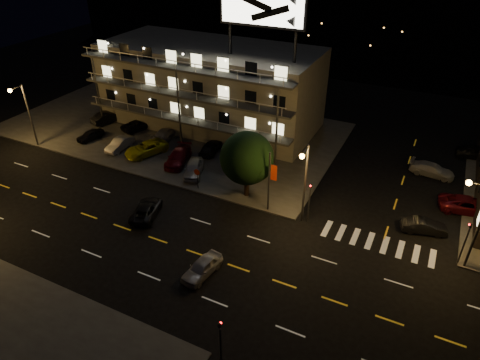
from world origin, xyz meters
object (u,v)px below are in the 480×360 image
at_px(lot_car_2, 146,148).
at_px(road_car_west, 146,210).
at_px(tree, 247,159).
at_px(side_car_0, 424,226).
at_px(lot_car_4, 194,168).
at_px(road_car_east, 202,267).
at_px(lot_car_7, 166,134).

bearing_deg(lot_car_2, road_car_west, -30.23).
bearing_deg(tree, side_car_0, 6.07).
relative_size(lot_car_4, road_car_east, 1.10).
bearing_deg(side_car_0, lot_car_7, 65.56).
bearing_deg(tree, road_car_east, -81.81).
bearing_deg(lot_car_4, lot_car_2, 146.34).
bearing_deg(road_car_west, lot_car_7, -79.02).
bearing_deg(road_car_east, side_car_0, 49.37).
xyz_separation_m(lot_car_2, road_car_east, (16.12, -14.26, -0.20)).
xyz_separation_m(lot_car_4, lot_car_7, (-7.89, 6.04, -0.07)).
bearing_deg(lot_car_4, lot_car_7, 120.61).
bearing_deg(lot_car_2, road_car_east, -18.53).
distance_m(lot_car_4, side_car_0, 23.83).
distance_m(lot_car_4, road_car_east, 15.32).
xyz_separation_m(tree, lot_car_2, (-14.45, 2.61, -3.39)).
xyz_separation_m(tree, lot_car_7, (-14.78, 7.08, -3.43)).
relative_size(road_car_east, road_car_west, 0.87).
height_order(lot_car_4, road_car_east, lot_car_4).
height_order(lot_car_7, side_car_0, lot_car_7).
height_order(lot_car_2, lot_car_4, lot_car_4).
bearing_deg(side_car_0, lot_car_4, 76.83).
height_order(tree, lot_car_7, tree).
relative_size(lot_car_4, side_car_0, 1.11).
relative_size(tree, side_car_0, 1.74).
bearing_deg(road_car_west, road_car_east, 135.92).
bearing_deg(lot_car_7, side_car_0, 164.00).
height_order(lot_car_2, road_car_west, lot_car_2).
height_order(road_car_east, road_car_west, road_car_east).
bearing_deg(lot_car_2, lot_car_7, 117.23).
bearing_deg(lot_car_2, tree, 12.74).
bearing_deg(lot_car_7, tree, 147.86).
xyz_separation_m(tree, road_car_east, (1.68, -11.65, -3.58)).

